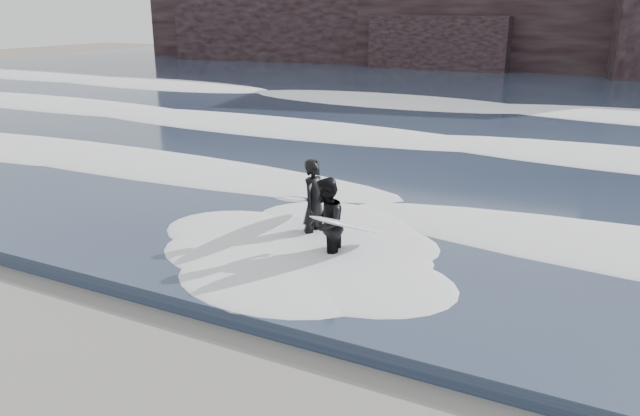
# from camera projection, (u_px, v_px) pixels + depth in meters

# --- Properties ---
(sea) EXTENTS (90.00, 52.00, 0.30)m
(sea) POSITION_uv_depth(u_px,v_px,m) (518.00, 99.00, 31.52)
(sea) COLOR #28344B
(sea) RESTS_ON ground
(headland) EXTENTS (70.00, 9.00, 10.00)m
(headland) POSITION_uv_depth(u_px,v_px,m) (571.00, 1.00, 44.38)
(headland) COLOR black
(headland) RESTS_ON ground
(foam_near) EXTENTS (60.00, 3.20, 0.20)m
(foam_near) POSITION_uv_depth(u_px,v_px,m) (356.00, 196.00, 14.55)
(foam_near) COLOR white
(foam_near) RESTS_ON sea
(foam_mid) EXTENTS (60.00, 4.00, 0.24)m
(foam_mid) POSITION_uv_depth(u_px,v_px,m) (444.00, 140.00, 20.46)
(foam_mid) COLOR white
(foam_mid) RESTS_ON sea
(foam_far) EXTENTS (60.00, 4.80, 0.30)m
(foam_far) POSITION_uv_depth(u_px,v_px,m) (502.00, 103.00, 28.05)
(foam_far) COLOR white
(foam_far) RESTS_ON sea
(surfer_left) EXTENTS (1.17, 2.27, 1.80)m
(surfer_left) POSITION_uv_depth(u_px,v_px,m) (311.00, 203.00, 12.31)
(surfer_left) COLOR black
(surfer_left) RESTS_ON ground
(surfer_right) EXTENTS (1.35, 1.96, 1.73)m
(surfer_right) POSITION_uv_depth(u_px,v_px,m) (328.00, 225.00, 11.20)
(surfer_right) COLOR black
(surfer_right) RESTS_ON ground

